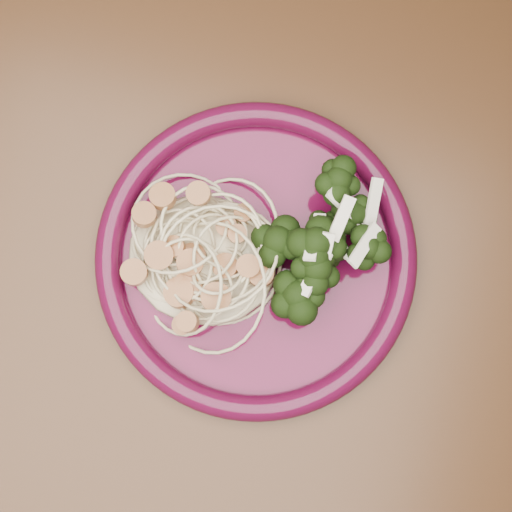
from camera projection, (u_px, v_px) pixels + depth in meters
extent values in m
plane|color=#55391D|center=(213.00, 288.00, 1.36)|extent=(3.50, 3.50, 0.00)
cube|color=#472814|center=(164.00, 210.00, 0.64)|extent=(1.20, 0.80, 0.04)
cylinder|color=#4A0825|center=(256.00, 259.00, 0.61)|extent=(0.34, 0.34, 0.01)
torus|color=#4A0C27|center=(256.00, 257.00, 0.60)|extent=(0.34, 0.34, 0.02)
ellipsoid|color=beige|center=(202.00, 258.00, 0.59)|extent=(0.16, 0.15, 0.03)
ellipsoid|color=black|center=(323.00, 251.00, 0.58)|extent=(0.12, 0.16, 0.05)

